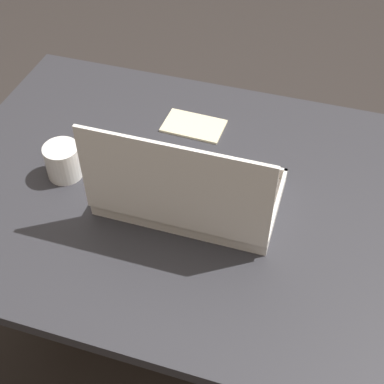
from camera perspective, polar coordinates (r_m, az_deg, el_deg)
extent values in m
plane|color=#2D2826|center=(1.83, 0.38, -15.97)|extent=(8.00, 8.00, 0.00)
cube|color=#2D2D33|center=(1.25, 0.54, -0.44)|extent=(1.23, 0.85, 0.03)
cylinder|color=#2D2D33|center=(1.93, -12.50, 3.56)|extent=(0.06, 0.06, 0.70)
cube|color=white|center=(1.22, 0.00, -0.41)|extent=(0.39, 0.23, 0.01)
cube|color=white|center=(1.29, 1.49, 3.65)|extent=(0.39, 0.01, 0.03)
cube|color=white|center=(1.14, -1.69, -3.71)|extent=(0.39, 0.01, 0.03)
cube|color=white|center=(1.18, 8.93, -1.78)|extent=(0.01, 0.23, 0.03)
cube|color=white|center=(1.26, -8.37, 2.05)|extent=(0.01, 0.23, 0.03)
cube|color=white|center=(1.04, -1.97, 0.43)|extent=(0.39, 0.01, 0.22)
ellipsoid|color=#381E11|center=(1.24, 7.25, 1.26)|extent=(0.06, 0.06, 0.03)
ellipsoid|color=#B77A38|center=(1.25, 3.06, 2.15)|extent=(0.06, 0.06, 0.03)
ellipsoid|color=black|center=(1.27, -1.19, 2.96)|extent=(0.06, 0.06, 0.03)
torus|color=white|center=(1.30, -5.09, 3.60)|extent=(0.06, 0.06, 0.02)
torus|color=#9E6633|center=(1.19, 6.62, -1.53)|extent=(0.06, 0.06, 0.02)
ellipsoid|color=black|center=(1.20, 2.27, -0.23)|extent=(0.06, 0.06, 0.04)
ellipsoid|color=#381E11|center=(1.22, -2.06, 0.64)|extent=(0.06, 0.06, 0.03)
ellipsoid|color=pink|center=(1.25, -6.32, 1.68)|extent=(0.06, 0.06, 0.03)
ellipsoid|color=#9E6633|center=(1.14, 5.78, -3.96)|extent=(0.06, 0.06, 0.03)
torus|color=#9E6633|center=(1.16, 0.93, -3.06)|extent=(0.06, 0.06, 0.02)
ellipsoid|color=#381E11|center=(1.17, -3.05, -1.66)|extent=(0.06, 0.06, 0.04)
torus|color=tan|center=(1.20, -7.46, -1.05)|extent=(0.06, 0.06, 0.02)
cylinder|color=white|center=(1.28, -13.58, 3.22)|extent=(0.08, 0.08, 0.08)
cylinder|color=black|center=(1.26, -13.87, 4.47)|extent=(0.07, 0.07, 0.01)
cube|color=beige|center=(1.41, 0.18, 7.08)|extent=(0.16, 0.10, 0.01)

